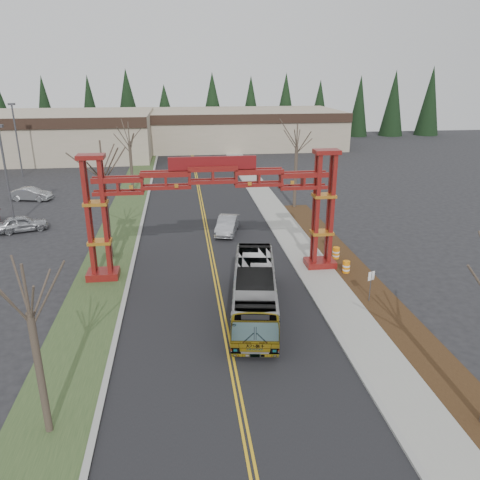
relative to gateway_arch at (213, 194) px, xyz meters
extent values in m
plane|color=black|center=(0.00, -18.00, -5.98)|extent=(200.00, 200.00, 0.00)
cube|color=black|center=(0.00, 7.00, -5.97)|extent=(12.00, 110.00, 0.02)
cube|color=gold|center=(-0.12, 7.00, -5.96)|extent=(0.12, 100.00, 0.01)
cube|color=gold|center=(0.12, 7.00, -5.96)|extent=(0.12, 100.00, 0.01)
cube|color=#989893|center=(6.15, 7.00, -5.91)|extent=(0.30, 110.00, 0.15)
cube|color=gray|center=(7.60, 7.00, -5.91)|extent=(2.60, 110.00, 0.14)
cube|color=black|center=(10.20, -8.00, -5.92)|extent=(2.60, 50.00, 0.12)
cube|color=#2C4422|center=(-8.00, 7.00, -5.94)|extent=(4.00, 110.00, 0.08)
cube|color=#989893|center=(-6.15, 7.00, -5.91)|extent=(0.30, 110.00, 0.15)
cube|color=#610C10|center=(-8.00, 0.00, -5.68)|extent=(2.20, 1.60, 0.60)
cube|color=#610C10|center=(-8.55, -0.35, -1.38)|extent=(0.28, 0.28, 8.00)
cube|color=#610C10|center=(-7.45, -0.35, -1.38)|extent=(0.28, 0.28, 8.00)
cube|color=#610C10|center=(-8.55, 0.35, -1.38)|extent=(0.28, 0.28, 8.00)
cube|color=#610C10|center=(-7.45, 0.35, -1.38)|extent=(0.28, 0.28, 8.00)
cube|color=orange|center=(-8.00, 0.00, -3.18)|extent=(1.60, 1.10, 0.22)
cube|color=orange|center=(-8.00, 0.00, -0.38)|extent=(1.60, 1.10, 0.22)
cube|color=#610C10|center=(-8.00, 0.00, 2.77)|extent=(1.80, 1.20, 0.30)
cube|color=#610C10|center=(8.00, 0.00, -5.68)|extent=(2.20, 1.60, 0.60)
cube|color=#610C10|center=(7.45, -0.35, -1.38)|extent=(0.28, 0.28, 8.00)
cube|color=#610C10|center=(8.55, -0.35, -1.38)|extent=(0.28, 0.28, 8.00)
cube|color=#610C10|center=(7.45, 0.35, -1.38)|extent=(0.28, 0.28, 8.00)
cube|color=#610C10|center=(8.55, 0.35, -1.38)|extent=(0.28, 0.28, 8.00)
cube|color=orange|center=(8.00, 0.00, -3.18)|extent=(1.60, 1.10, 0.22)
cube|color=orange|center=(8.00, 0.00, -0.38)|extent=(1.60, 1.10, 0.22)
cube|color=#610C10|center=(8.00, 0.00, 2.77)|extent=(1.80, 1.20, 0.30)
cube|color=#610C10|center=(0.00, 0.00, 1.52)|extent=(16.00, 0.90, 1.00)
cube|color=#610C10|center=(0.00, 0.00, 0.62)|extent=(16.00, 0.90, 0.60)
cube|color=maroon|center=(0.00, 0.00, 2.17)|extent=(6.00, 0.25, 0.90)
cube|color=tan|center=(-30.00, 54.00, -2.23)|extent=(46.00, 22.00, 7.50)
cube|color=tan|center=(10.00, 62.00, -2.48)|extent=(38.00, 20.00, 7.00)
cube|color=black|center=(10.00, 51.90, 0.22)|extent=(38.00, 0.40, 1.60)
cone|color=black|center=(-38.00, 74.00, 0.52)|extent=(5.60, 5.60, 13.00)
cylinder|color=#382D26|center=(-38.00, 74.00, -5.18)|extent=(0.80, 0.80, 1.60)
cone|color=black|center=(-29.50, 74.00, 0.52)|extent=(5.60, 5.60, 13.00)
cylinder|color=#382D26|center=(-29.50, 74.00, -5.18)|extent=(0.80, 0.80, 1.60)
cone|color=black|center=(-21.00, 74.00, 0.52)|extent=(5.60, 5.60, 13.00)
cylinder|color=#382D26|center=(-21.00, 74.00, -5.18)|extent=(0.80, 0.80, 1.60)
cone|color=black|center=(-12.50, 74.00, 0.52)|extent=(5.60, 5.60, 13.00)
cylinder|color=#382D26|center=(-12.50, 74.00, -5.18)|extent=(0.80, 0.80, 1.60)
cone|color=black|center=(-4.00, 74.00, 0.52)|extent=(5.60, 5.60, 13.00)
cylinder|color=#382D26|center=(-4.00, 74.00, -5.18)|extent=(0.80, 0.80, 1.60)
cone|color=black|center=(4.50, 74.00, 0.52)|extent=(5.60, 5.60, 13.00)
cylinder|color=#382D26|center=(4.50, 74.00, -5.18)|extent=(0.80, 0.80, 1.60)
cone|color=black|center=(13.00, 74.00, 0.52)|extent=(5.60, 5.60, 13.00)
cylinder|color=#382D26|center=(13.00, 74.00, -5.18)|extent=(0.80, 0.80, 1.60)
cone|color=black|center=(21.50, 74.00, 0.52)|extent=(5.60, 5.60, 13.00)
cylinder|color=#382D26|center=(21.50, 74.00, -5.18)|extent=(0.80, 0.80, 1.60)
cone|color=black|center=(30.00, 74.00, 0.52)|extent=(5.60, 5.60, 13.00)
cylinder|color=#382D26|center=(30.00, 74.00, -5.18)|extent=(0.80, 0.80, 1.60)
cone|color=black|center=(38.50, 74.00, 0.52)|extent=(5.60, 5.60, 13.00)
cylinder|color=#382D26|center=(38.50, 74.00, -5.18)|extent=(0.80, 0.80, 1.60)
cone|color=black|center=(47.00, 74.00, 0.52)|extent=(5.60, 5.60, 13.00)
cylinder|color=#382D26|center=(47.00, 74.00, -5.18)|extent=(0.80, 0.80, 1.60)
cone|color=black|center=(55.50, 74.00, 0.52)|extent=(5.60, 5.60, 13.00)
cylinder|color=#382D26|center=(55.50, 74.00, -5.18)|extent=(0.80, 0.80, 1.60)
imported|color=#A1A4A8|center=(1.96, -6.39, -4.50)|extent=(4.06, 10.86, 2.96)
imported|color=#A5A8AD|center=(1.86, 8.92, -5.20)|extent=(2.79, 4.99, 1.56)
imported|color=#A2A5A9|center=(-16.96, 11.83, -5.23)|extent=(4.77, 3.08, 1.51)
imported|color=gray|center=(-19.38, 23.34, -5.23)|extent=(4.78, 2.51, 1.50)
cylinder|color=#382D26|center=(-8.00, -15.33, -3.22)|extent=(0.30, 0.30, 5.52)
cylinder|color=#382D26|center=(-8.00, -15.33, 0.48)|extent=(0.11, 0.11, 2.07)
cylinder|color=#382D26|center=(-8.00, 4.17, -2.51)|extent=(0.35, 0.35, 6.94)
cylinder|color=#382D26|center=(-8.00, 4.17, 2.06)|extent=(0.13, 0.13, 2.42)
cylinder|color=#382D26|center=(-8.00, 25.03, -2.84)|extent=(0.34, 0.34, 6.29)
cylinder|color=#382D26|center=(-8.00, 25.03, 1.39)|extent=(0.13, 0.13, 2.37)
cylinder|color=#382D26|center=(10.00, 16.52, -2.65)|extent=(0.35, 0.35, 6.66)
cylinder|color=#382D26|center=(10.00, 16.52, 1.77)|extent=(0.13, 0.13, 2.40)
cylinder|color=#3F3F44|center=(-18.26, 13.60, -1.33)|extent=(0.21, 0.21, 9.31)
cylinder|color=#3F3F44|center=(-24.41, 37.11, -1.08)|extent=(0.22, 0.22, 9.80)
cube|color=#3F3F44|center=(-24.41, 37.11, 3.93)|extent=(0.87, 0.44, 0.27)
cylinder|color=#3F3F44|center=(9.50, -5.98, -4.91)|extent=(0.06, 0.06, 2.15)
cube|color=white|center=(9.50, -5.98, -4.13)|extent=(0.47, 0.21, 0.59)
cylinder|color=orange|center=(9.55, -1.44, -5.48)|extent=(0.52, 0.52, 1.01)
cylinder|color=white|center=(9.55, -1.44, -5.33)|extent=(0.54, 0.54, 0.12)
cylinder|color=white|center=(9.55, -1.44, -5.63)|extent=(0.54, 0.54, 0.12)
cylinder|color=orange|center=(9.69, 1.35, -5.47)|extent=(0.53, 0.53, 1.02)
cylinder|color=white|center=(9.69, 1.35, -5.32)|extent=(0.55, 0.55, 0.12)
cylinder|color=white|center=(9.69, 1.35, -5.62)|extent=(0.55, 0.55, 0.12)
cylinder|color=orange|center=(9.91, 4.13, -5.53)|extent=(0.47, 0.47, 0.90)
cylinder|color=white|center=(9.91, 4.13, -5.40)|extent=(0.49, 0.49, 0.11)
cylinder|color=white|center=(9.91, 4.13, -5.67)|extent=(0.49, 0.49, 0.11)
camera|label=1|loc=(-2.17, -31.68, 8.00)|focal=35.00mm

